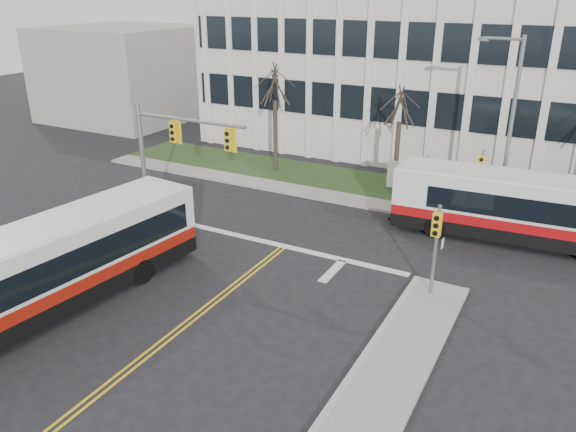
# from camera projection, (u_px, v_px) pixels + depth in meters

# --- Properties ---
(ground) EXTENTS (120.00, 120.00, 0.00)m
(ground) POSITION_uv_depth(u_px,v_px,m) (172.00, 335.00, 19.53)
(ground) COLOR black
(ground) RESTS_ON ground
(sidewalk_cross) EXTENTS (44.00, 1.60, 0.14)m
(sidewalk_cross) POSITION_uv_depth(u_px,v_px,m) (430.00, 214.00, 29.69)
(sidewalk_cross) COLOR #9E9B93
(sidewalk_cross) RESTS_ON ground
(building_lawn) EXTENTS (44.00, 5.00, 0.12)m
(building_lawn) POSITION_uv_depth(u_px,v_px,m) (444.00, 198.00, 31.97)
(building_lawn) COLOR #27431D
(building_lawn) RESTS_ON ground
(office_building) EXTENTS (40.00, 16.00, 12.00)m
(office_building) POSITION_uv_depth(u_px,v_px,m) (495.00, 67.00, 39.49)
(office_building) COLOR silver
(office_building) RESTS_ON ground
(building_annex) EXTENTS (12.00, 12.00, 8.00)m
(building_annex) POSITION_uv_depth(u_px,v_px,m) (126.00, 73.00, 50.58)
(building_annex) COLOR #9E9B93
(building_annex) RESTS_ON ground
(mast_arm_signal) EXTENTS (6.11, 0.38, 6.20)m
(mast_arm_signal) POSITION_uv_depth(u_px,v_px,m) (168.00, 148.00, 26.20)
(mast_arm_signal) COLOR slate
(mast_arm_signal) RESTS_ON ground
(signal_pole_near) EXTENTS (0.34, 0.39, 3.80)m
(signal_pole_near) POSITION_uv_depth(u_px,v_px,m) (436.00, 238.00, 21.04)
(signal_pole_near) COLOR slate
(signal_pole_near) RESTS_ON ground
(signal_pole_far) EXTENTS (0.34, 0.39, 3.80)m
(signal_pole_far) POSITION_uv_depth(u_px,v_px,m) (480.00, 176.00, 27.96)
(signal_pole_far) COLOR slate
(signal_pole_far) RESTS_ON ground
(streetlight) EXTENTS (2.15, 0.25, 9.20)m
(streetlight) POSITION_uv_depth(u_px,v_px,m) (508.00, 121.00, 27.23)
(streetlight) COLOR slate
(streetlight) RESTS_ON ground
(directory_sign) EXTENTS (1.50, 0.12, 2.00)m
(directory_sign) POSITION_uv_depth(u_px,v_px,m) (400.00, 176.00, 32.24)
(directory_sign) COLOR slate
(directory_sign) RESTS_ON ground
(tree_left) EXTENTS (1.80, 1.80, 7.70)m
(tree_left) POSITION_uv_depth(u_px,v_px,m) (275.00, 86.00, 34.72)
(tree_left) COLOR #42352B
(tree_left) RESTS_ON ground
(tree_mid) EXTENTS (1.80, 1.80, 6.82)m
(tree_mid) POSITION_uv_depth(u_px,v_px,m) (400.00, 108.00, 31.62)
(tree_mid) COLOR #42352B
(tree_mid) RESTS_ON ground
(bus_main) EXTENTS (3.97, 12.55, 3.29)m
(bus_main) POSITION_uv_depth(u_px,v_px,m) (52.00, 268.00, 20.68)
(bus_main) COLOR silver
(bus_main) RESTS_ON ground
(bus_cross) EXTENTS (11.99, 3.39, 3.16)m
(bus_cross) POSITION_uv_depth(u_px,v_px,m) (523.00, 210.00, 26.15)
(bus_cross) COLOR silver
(bus_cross) RESTS_ON ground
(newspaper_box_blue) EXTENTS (0.63, 0.61, 0.95)m
(newspaper_box_blue) POSITION_uv_depth(u_px,v_px,m) (23.00, 255.00, 24.29)
(newspaper_box_blue) COLOR navy
(newspaper_box_blue) RESTS_ON ground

